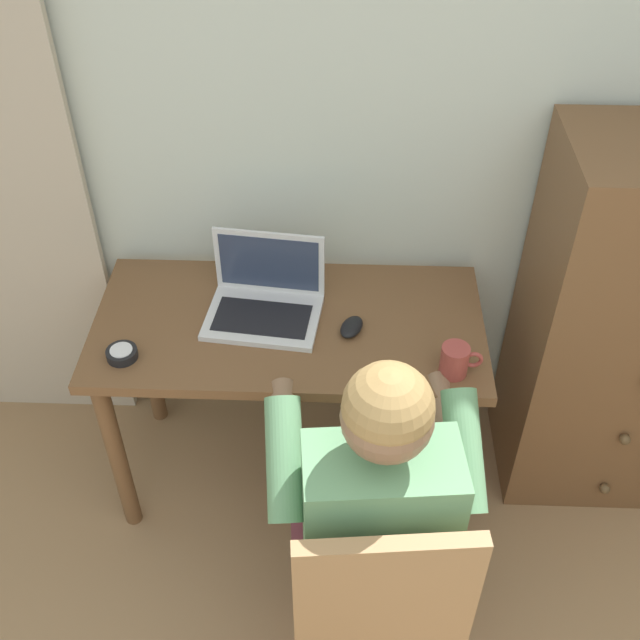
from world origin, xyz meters
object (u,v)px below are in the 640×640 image
chair (377,590)px  person_seated (373,486)px  desk (289,348)px  dresser (627,329)px  computer_mouse (352,327)px  desk_clock (122,354)px  coffee_mug (455,360)px  laptop (265,298)px

chair → person_seated: size_ratio=0.73×
desk → dresser: dresser is taller
computer_mouse → dresser: bearing=30.7°
computer_mouse → desk_clock: computer_mouse is taller
desk_clock → coffee_mug: (0.95, -0.03, 0.03)m
desk → dresser: size_ratio=0.92×
desk_clock → coffee_mug: bearing=-1.5°
coffee_mug → computer_mouse: bearing=150.7°
person_seated → computer_mouse: 0.53m
dresser → desk_clock: size_ratio=14.35×
dresser → person_seated: bearing=-141.5°
desk → laptop: size_ratio=3.24×
dresser → laptop: dresser is taller
desk_clock → chair: bearing=-37.8°
chair → desk_clock: size_ratio=9.68×
dresser → coffee_mug: 0.65m
computer_mouse → coffee_mug: size_ratio=0.83×
desk → person_seated: person_seated is taller
person_seated → computer_mouse: (-0.06, 0.53, 0.06)m
person_seated → laptop: size_ratio=3.25×
chair → computer_mouse: size_ratio=8.71×
desk → chair: (0.27, -0.74, -0.12)m
person_seated → coffee_mug: 0.44m
desk_clock → coffee_mug: coffee_mug is taller
person_seated → desk_clock: person_seated is taller
dresser → computer_mouse: dresser is taller
person_seated → laptop: 0.69m
person_seated → chair: bearing=-85.1°
dresser → desk: bearing=-175.4°
chair → computer_mouse: (-0.07, 0.71, 0.25)m
chair → coffee_mug: chair is taller
person_seated → desk_clock: bearing=151.6°
person_seated → laptop: bearing=118.1°
chair → desk: bearing=109.8°
computer_mouse → desk_clock: size_ratio=1.11×
laptop → desk: bearing=-32.7°
chair → coffee_mug: 0.65m
laptop → desk_clock: (-0.40, -0.22, -0.04)m
desk_clock → computer_mouse: bearing=11.7°
computer_mouse → desk: bearing=-167.1°
dresser → person_seated: 1.04m
chair → computer_mouse: chair is taller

